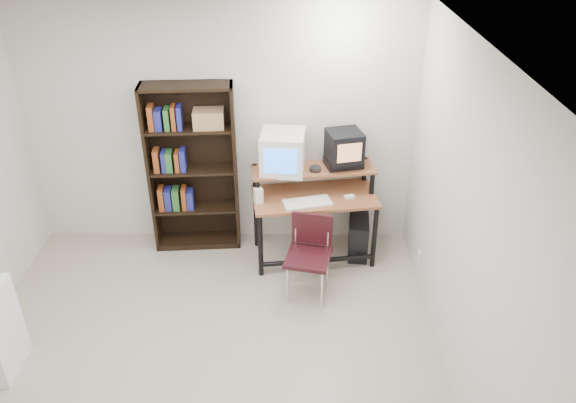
{
  "coord_description": "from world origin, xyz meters",
  "views": [
    {
      "loc": [
        0.75,
        -3.34,
        3.51
      ],
      "look_at": [
        0.71,
        1.1,
        0.95
      ],
      "focal_mm": 35.0,
      "sensor_mm": 36.0,
      "label": 1
    }
  ],
  "objects_px": {
    "school_chair": "(310,248)",
    "bookshelf": "(193,166)",
    "crt_monitor": "(283,152)",
    "computer_desk": "(314,198)",
    "pc_tower": "(358,236)",
    "crt_tv": "(344,146)"
  },
  "relations": [
    {
      "from": "pc_tower",
      "to": "school_chair",
      "type": "relative_size",
      "value": 0.56
    },
    {
      "from": "pc_tower",
      "to": "school_chair",
      "type": "distance_m",
      "value": 0.89
    },
    {
      "from": "bookshelf",
      "to": "crt_tv",
      "type": "bearing_deg",
      "value": -7.86
    },
    {
      "from": "school_chair",
      "to": "computer_desk",
      "type": "bearing_deg",
      "value": 96.74
    },
    {
      "from": "crt_monitor",
      "to": "school_chair",
      "type": "bearing_deg",
      "value": -64.51
    },
    {
      "from": "crt_monitor",
      "to": "bookshelf",
      "type": "xyz_separation_m",
      "value": [
        -0.94,
        0.17,
        -0.24
      ]
    },
    {
      "from": "computer_desk",
      "to": "crt_monitor",
      "type": "xyz_separation_m",
      "value": [
        -0.32,
        0.07,
        0.48
      ]
    },
    {
      "from": "school_chair",
      "to": "crt_monitor",
      "type": "bearing_deg",
      "value": 123.07
    },
    {
      "from": "bookshelf",
      "to": "crt_monitor",
      "type": "bearing_deg",
      "value": -14.52
    },
    {
      "from": "computer_desk",
      "to": "crt_monitor",
      "type": "bearing_deg",
      "value": 159.89
    },
    {
      "from": "computer_desk",
      "to": "bookshelf",
      "type": "distance_m",
      "value": 1.3
    },
    {
      "from": "computer_desk",
      "to": "bookshelf",
      "type": "bearing_deg",
      "value": 161.39
    },
    {
      "from": "crt_tv",
      "to": "pc_tower",
      "type": "relative_size",
      "value": 0.88
    },
    {
      "from": "computer_desk",
      "to": "school_chair",
      "type": "relative_size",
      "value": 1.63
    },
    {
      "from": "computer_desk",
      "to": "bookshelf",
      "type": "xyz_separation_m",
      "value": [
        -1.25,
        0.23,
        0.24
      ]
    },
    {
      "from": "crt_monitor",
      "to": "school_chair",
      "type": "height_order",
      "value": "crt_monitor"
    },
    {
      "from": "crt_monitor",
      "to": "crt_tv",
      "type": "relative_size",
      "value": 1.17
    },
    {
      "from": "crt_monitor",
      "to": "computer_desk",
      "type": "bearing_deg",
      "value": -7.77
    },
    {
      "from": "school_chair",
      "to": "bookshelf",
      "type": "bearing_deg",
      "value": 156.75
    },
    {
      "from": "school_chair",
      "to": "bookshelf",
      "type": "xyz_separation_m",
      "value": [
        -1.2,
        0.84,
        0.43
      ]
    },
    {
      "from": "pc_tower",
      "to": "bookshelf",
      "type": "relative_size",
      "value": 0.25
    },
    {
      "from": "crt_monitor",
      "to": "pc_tower",
      "type": "xyz_separation_m",
      "value": [
        0.8,
        -0.03,
        -0.96
      ]
    }
  ]
}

